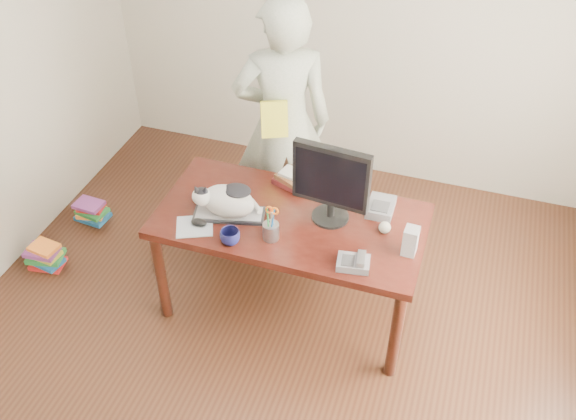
{
  "coord_description": "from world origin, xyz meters",
  "views": [
    {
      "loc": [
        0.89,
        -2.15,
        3.23
      ],
      "look_at": [
        0.0,
        0.55,
        0.85
      ],
      "focal_mm": 40.0,
      "sensor_mm": 36.0,
      "label": 1
    }
  ],
  "objects_px": {
    "desk": "(295,228)",
    "cat": "(226,200)",
    "coffee_mug": "(230,237)",
    "book_pile_b": "(92,211)",
    "pen_cup": "(271,229)",
    "book_pile_a": "(45,256)",
    "monitor": "(331,181)",
    "speaker": "(410,241)",
    "person": "(283,125)",
    "mouse": "(199,222)",
    "phone": "(354,262)",
    "baseball": "(385,227)",
    "calculator": "(381,207)",
    "book_stack": "(294,179)",
    "keyboard": "(229,214)"
  },
  "relations": [
    {
      "from": "person",
      "to": "book_pile_b",
      "type": "distance_m",
      "value": 1.7
    },
    {
      "from": "calculator",
      "to": "desk",
      "type": "bearing_deg",
      "value": -163.47
    },
    {
      "from": "speaker",
      "to": "person",
      "type": "xyz_separation_m",
      "value": [
        -1.01,
        0.8,
        0.07
      ]
    },
    {
      "from": "baseball",
      "to": "book_pile_a",
      "type": "height_order",
      "value": "baseball"
    },
    {
      "from": "monitor",
      "to": "cat",
      "type": "bearing_deg",
      "value": -159.43
    },
    {
      "from": "pen_cup",
      "to": "mouse",
      "type": "relative_size",
      "value": 2.11
    },
    {
      "from": "mouse",
      "to": "book_pile_a",
      "type": "height_order",
      "value": "mouse"
    },
    {
      "from": "monitor",
      "to": "book_pile_a",
      "type": "distance_m",
      "value": 2.2
    },
    {
      "from": "book_stack",
      "to": "keyboard",
      "type": "bearing_deg",
      "value": -101.59
    },
    {
      "from": "phone",
      "to": "calculator",
      "type": "relative_size",
      "value": 0.93
    },
    {
      "from": "book_stack",
      "to": "baseball",
      "type": "bearing_deg",
      "value": -1.35
    },
    {
      "from": "monitor",
      "to": "book_stack",
      "type": "xyz_separation_m",
      "value": [
        -0.3,
        0.26,
        -0.25
      ]
    },
    {
      "from": "monitor",
      "to": "person",
      "type": "distance_m",
      "value": 0.85
    },
    {
      "from": "speaker",
      "to": "person",
      "type": "distance_m",
      "value": 1.29
    },
    {
      "from": "baseball",
      "to": "calculator",
      "type": "height_order",
      "value": "baseball"
    },
    {
      "from": "speaker",
      "to": "baseball",
      "type": "relative_size",
      "value": 2.44
    },
    {
      "from": "calculator",
      "to": "book_stack",
      "type": "bearing_deg",
      "value": 170.79
    },
    {
      "from": "keyboard",
      "to": "coffee_mug",
      "type": "bearing_deg",
      "value": -79.97
    },
    {
      "from": "phone",
      "to": "baseball",
      "type": "height_order",
      "value": "phone"
    },
    {
      "from": "cat",
      "to": "calculator",
      "type": "height_order",
      "value": "cat"
    },
    {
      "from": "desk",
      "to": "cat",
      "type": "height_order",
      "value": "cat"
    },
    {
      "from": "mouse",
      "to": "coffee_mug",
      "type": "xyz_separation_m",
      "value": [
        0.23,
        -0.08,
        0.02
      ]
    },
    {
      "from": "coffee_mug",
      "to": "person",
      "type": "bearing_deg",
      "value": 91.85
    },
    {
      "from": "baseball",
      "to": "desk",
      "type": "bearing_deg",
      "value": 176.92
    },
    {
      "from": "coffee_mug",
      "to": "speaker",
      "type": "height_order",
      "value": "speaker"
    },
    {
      "from": "coffee_mug",
      "to": "book_pile_b",
      "type": "xyz_separation_m",
      "value": [
        -1.46,
        0.66,
        -0.72
      ]
    },
    {
      "from": "desk",
      "to": "book_pile_b",
      "type": "xyz_separation_m",
      "value": [
        -1.72,
        0.27,
        -0.53
      ]
    },
    {
      "from": "desk",
      "to": "pen_cup",
      "type": "relative_size",
      "value": 6.75
    },
    {
      "from": "mouse",
      "to": "phone",
      "type": "distance_m",
      "value": 0.94
    },
    {
      "from": "monitor",
      "to": "book_pile_b",
      "type": "height_order",
      "value": "monitor"
    },
    {
      "from": "monitor",
      "to": "pen_cup",
      "type": "bearing_deg",
      "value": -130.76
    },
    {
      "from": "desk",
      "to": "book_pile_a",
      "type": "bearing_deg",
      "value": -170.97
    },
    {
      "from": "baseball",
      "to": "book_pile_b",
      "type": "relative_size",
      "value": 0.28
    },
    {
      "from": "monitor",
      "to": "speaker",
      "type": "distance_m",
      "value": 0.55
    },
    {
      "from": "book_stack",
      "to": "monitor",
      "type": "bearing_deg",
      "value": -19.26
    },
    {
      "from": "desk",
      "to": "calculator",
      "type": "height_order",
      "value": "calculator"
    },
    {
      "from": "calculator",
      "to": "book_pile_a",
      "type": "distance_m",
      "value": 2.39
    },
    {
      "from": "baseball",
      "to": "book_pile_b",
      "type": "height_order",
      "value": "baseball"
    },
    {
      "from": "keyboard",
      "to": "person",
      "type": "distance_m",
      "value": 0.84
    },
    {
      "from": "cat",
      "to": "person",
      "type": "xyz_separation_m",
      "value": [
        0.08,
        0.83,
        0.04
      ]
    },
    {
      "from": "pen_cup",
      "to": "book_stack",
      "type": "distance_m",
      "value": 0.52
    },
    {
      "from": "pen_cup",
      "to": "book_pile_a",
      "type": "bearing_deg",
      "value": 179.84
    },
    {
      "from": "mouse",
      "to": "person",
      "type": "relative_size",
      "value": 0.06
    },
    {
      "from": "phone",
      "to": "speaker",
      "type": "bearing_deg",
      "value": 28.78
    },
    {
      "from": "phone",
      "to": "book_stack",
      "type": "relative_size",
      "value": 0.71
    },
    {
      "from": "coffee_mug",
      "to": "monitor",
      "type": "bearing_deg",
      "value": 37.68
    },
    {
      "from": "keyboard",
      "to": "monitor",
      "type": "bearing_deg",
      "value": 1.01
    },
    {
      "from": "monitor",
      "to": "phone",
      "type": "bearing_deg",
      "value": -49.56
    },
    {
      "from": "pen_cup",
      "to": "book_pile_a",
      "type": "height_order",
      "value": "pen_cup"
    },
    {
      "from": "cat",
      "to": "coffee_mug",
      "type": "distance_m",
      "value": 0.25
    }
  ]
}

